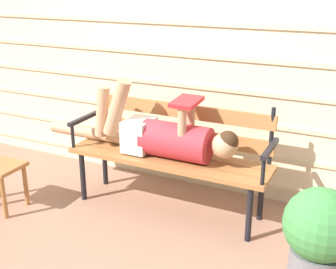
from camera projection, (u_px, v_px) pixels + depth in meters
name	position (u px, v px, depth m)	size (l,w,h in m)	color
ground_plane	(164.00, 213.00, 3.45)	(12.00, 12.00, 0.00)	#936B56
house_siding	(197.00, 55.00, 3.58)	(5.12, 0.08, 2.31)	beige
park_bench	(172.00, 148.00, 3.40)	(1.60, 0.43, 0.89)	#9E6638
reclining_person	(161.00, 135.00, 3.33)	(1.71, 0.28, 0.59)	#B72D38
potted_plant	(319.00, 236.00, 2.50)	(0.43, 0.43, 0.65)	slate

